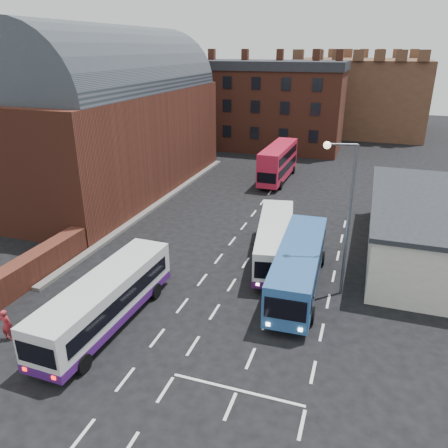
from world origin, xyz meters
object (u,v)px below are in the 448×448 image
(bus_white_outbound, at_px, (106,298))
(pedestrian_beige, at_px, (34,343))
(bus_white_inbound, at_px, (275,239))
(pedestrian_red, at_px, (6,325))
(bus_red_double, at_px, (278,162))
(bus_blue, at_px, (299,264))
(street_lamp, at_px, (345,207))

(bus_white_outbound, relative_size, pedestrian_beige, 5.99)
(bus_white_inbound, bearing_deg, pedestrian_red, 40.76)
(bus_red_double, distance_m, pedestrian_beige, 33.77)
(pedestrian_red, bearing_deg, bus_red_double, -105.77)
(bus_white_outbound, distance_m, bus_blue, 11.42)
(bus_red_double, bearing_deg, pedestrian_beige, 83.59)
(street_lamp, distance_m, pedestrian_red, 19.01)
(bus_white_outbound, relative_size, pedestrian_red, 5.87)
(pedestrian_red, bearing_deg, bus_white_inbound, -133.17)
(bus_red_double, xyz_separation_m, pedestrian_red, (-6.95, -32.70, -1.21))
(pedestrian_red, bearing_deg, pedestrian_beige, 158.84)
(bus_blue, bearing_deg, bus_red_double, -77.12)
(bus_blue, distance_m, street_lamp, 4.52)
(bus_red_double, distance_m, street_lamp, 24.48)
(street_lamp, distance_m, pedestrian_beige, 17.59)
(bus_blue, relative_size, pedestrian_red, 6.13)
(street_lamp, bearing_deg, bus_blue, -173.12)
(bus_white_inbound, relative_size, pedestrian_red, 5.84)
(bus_white_inbound, height_order, bus_red_double, bus_red_double)
(bus_white_outbound, relative_size, bus_red_double, 1.04)
(bus_blue, height_order, street_lamp, street_lamp)
(bus_white_inbound, xyz_separation_m, bus_blue, (2.25, -3.55, 0.10))
(street_lamp, xyz_separation_m, pedestrian_red, (-15.46, -10.01, -4.72))
(pedestrian_beige, bearing_deg, bus_blue, -154.33)
(bus_white_outbound, xyz_separation_m, pedestrian_red, (-4.10, -2.81, -0.77))
(bus_white_outbound, distance_m, bus_red_double, 30.03)
(bus_blue, height_order, pedestrian_beige, bus_blue)
(bus_white_inbound, bearing_deg, bus_white_outbound, 47.10)
(street_lamp, relative_size, pedestrian_beige, 5.42)
(bus_white_outbound, bearing_deg, bus_white_inbound, 58.62)
(bus_white_inbound, distance_m, street_lamp, 6.87)
(bus_white_outbound, xyz_separation_m, street_lamp, (11.36, 7.20, 3.95))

